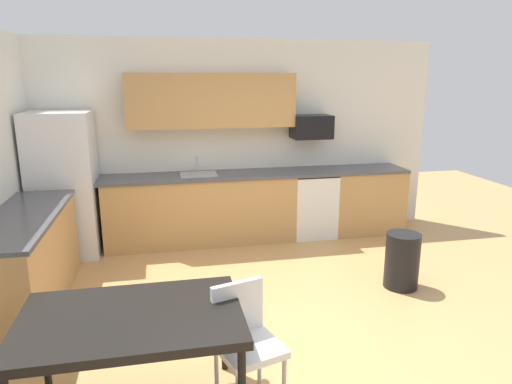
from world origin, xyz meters
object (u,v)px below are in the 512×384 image
object	(u,v)px
refrigerator	(64,185)
microwave	(311,127)
trash_bin	(402,261)
oven_range	(311,204)
chair_near_table	(245,336)
dining_table	(132,324)

from	to	relation	value
refrigerator	microwave	world-z (taller)	refrigerator
refrigerator	trash_bin	size ratio (longest dim) A/B	3.00
oven_range	trash_bin	world-z (taller)	oven_range
oven_range	trash_bin	size ratio (longest dim) A/B	1.52
oven_range	chair_near_table	bearing A→B (deg)	-115.56
trash_bin	refrigerator	bearing A→B (deg)	154.47
microwave	trash_bin	bearing A→B (deg)	-77.99
refrigerator	trash_bin	bearing A→B (deg)	-25.53
dining_table	microwave	bearing A→B (deg)	55.78
refrigerator	oven_range	size ratio (longest dim) A/B	1.98
microwave	chair_near_table	size ratio (longest dim) A/B	0.64
chair_near_table	trash_bin	world-z (taller)	chair_near_table
refrigerator	oven_range	distance (m)	3.28
dining_table	oven_range	bearing A→B (deg)	54.97
microwave	chair_near_table	bearing A→B (deg)	-114.89
refrigerator	oven_range	xyz separation A→B (m)	(3.25, 0.08, -0.44)
dining_table	chair_near_table	size ratio (longest dim) A/B	1.65
dining_table	chair_near_table	distance (m)	0.75
refrigerator	dining_table	size ratio (longest dim) A/B	1.29
dining_table	chair_near_table	bearing A→B (deg)	0.57
oven_range	trash_bin	xyz separation A→B (m)	(0.41, -1.83, -0.16)
oven_range	dining_table	bearing A→B (deg)	-125.03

